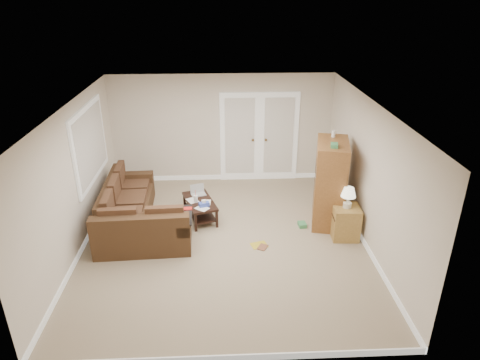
{
  "coord_description": "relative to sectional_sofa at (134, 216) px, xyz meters",
  "views": [
    {
      "loc": [
        -0.03,
        -6.62,
        4.22
      ],
      "look_at": [
        0.29,
        0.24,
        1.1
      ],
      "focal_mm": 32.0,
      "sensor_mm": 36.0,
      "label": 1
    }
  ],
  "objects": [
    {
      "name": "floor",
      "position": [
        1.68,
        -0.45,
        -0.3
      ],
      "size": [
        5.5,
        5.5,
        0.0
      ],
      "primitive_type": "plane",
      "color": "tan",
      "rests_on": "ground"
    },
    {
      "name": "french_doors",
      "position": [
        2.53,
        2.26,
        0.73
      ],
      "size": [
        1.8,
        0.05,
        2.13
      ],
      "color": "white",
      "rests_on": "floor"
    },
    {
      "name": "tv_armoire",
      "position": [
        3.7,
        0.19,
        0.52
      ],
      "size": [
        0.77,
        1.12,
        1.76
      ],
      "rotation": [
        0.0,
        0.0,
        -0.22
      ],
      "color": "brown",
      "rests_on": "floor"
    },
    {
      "name": "side_cabinet",
      "position": [
        3.88,
        -0.41,
        0.06
      ],
      "size": [
        0.5,
        0.5,
        1.0
      ],
      "rotation": [
        0.0,
        0.0,
        -0.06
      ],
      "color": "#A8803D",
      "rests_on": "floor"
    },
    {
      "name": "baseboards",
      "position": [
        1.68,
        -0.45,
        -0.25
      ],
      "size": [
        5.0,
        5.5,
        0.1
      ],
      "primitive_type": null,
      "color": "white",
      "rests_on": "floor"
    },
    {
      "name": "ceiling",
      "position": [
        1.68,
        -0.45,
        2.2
      ],
      "size": [
        5.0,
        5.5,
        0.02
      ],
      "primitive_type": "cube",
      "color": "white",
      "rests_on": "wall_back"
    },
    {
      "name": "wall_front",
      "position": [
        1.68,
        -3.2,
        0.95
      ],
      "size": [
        5.0,
        0.02,
        2.5
      ],
      "primitive_type": "cube",
      "color": "beige",
      "rests_on": "floor"
    },
    {
      "name": "space_heater",
      "position": [
        3.87,
        1.86,
        -0.16
      ],
      "size": [
        0.12,
        0.1,
        0.28
      ],
      "primitive_type": "cube",
      "rotation": [
        0.0,
        0.0,
        -0.02
      ],
      "color": "white",
      "rests_on": "floor"
    },
    {
      "name": "coffee_table",
      "position": [
        1.21,
        0.42,
        -0.09
      ],
      "size": [
        0.75,
        1.07,
        0.66
      ],
      "rotation": [
        0.0,
        0.0,
        0.3
      ],
      "color": "black",
      "rests_on": "floor"
    },
    {
      "name": "floor_book",
      "position": [
        2.29,
        -0.67,
        -0.3
      ],
      "size": [
        0.23,
        0.25,
        0.02
      ],
      "primitive_type": "imported",
      "rotation": [
        0.0,
        0.0,
        -0.49
      ],
      "color": "brown",
      "rests_on": "floor"
    },
    {
      "name": "floor_magazine",
      "position": [
        2.3,
        -0.63,
        -0.3
      ],
      "size": [
        0.33,
        0.29,
        0.01
      ],
      "primitive_type": "cube",
      "rotation": [
        0.0,
        0.0,
        0.29
      ],
      "color": "gold",
      "rests_on": "floor"
    },
    {
      "name": "floor_greenbox",
      "position": [
        3.18,
        -0.01,
        -0.27
      ],
      "size": [
        0.16,
        0.2,
        0.08
      ],
      "primitive_type": "cube",
      "rotation": [
        0.0,
        0.0,
        0.09
      ],
      "color": "#3E8A52",
      "rests_on": "floor"
    },
    {
      "name": "wall_right",
      "position": [
        4.18,
        -0.45,
        0.95
      ],
      "size": [
        0.02,
        5.5,
        2.5
      ],
      "primitive_type": "cube",
      "color": "beige",
      "rests_on": "floor"
    },
    {
      "name": "wall_left",
      "position": [
        -0.82,
        -0.45,
        0.95
      ],
      "size": [
        0.02,
        5.5,
        2.5
      ],
      "primitive_type": "cube",
      "color": "beige",
      "rests_on": "floor"
    },
    {
      "name": "sectional_sofa",
      "position": [
        0.0,
        0.0,
        0.0
      ],
      "size": [
        1.79,
        2.55,
        0.78
      ],
      "rotation": [
        0.0,
        0.0,
        0.05
      ],
      "color": "#472E1B",
      "rests_on": "floor"
    },
    {
      "name": "wall_back",
      "position": [
        1.68,
        2.3,
        0.95
      ],
      "size": [
        5.0,
        0.02,
        2.5
      ],
      "primitive_type": "cube",
      "color": "beige",
      "rests_on": "floor"
    },
    {
      "name": "window_left",
      "position": [
        -0.78,
        0.55,
        1.25
      ],
      "size": [
        0.05,
        1.92,
        1.42
      ],
      "color": "white",
      "rests_on": "wall_left"
    }
  ]
}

